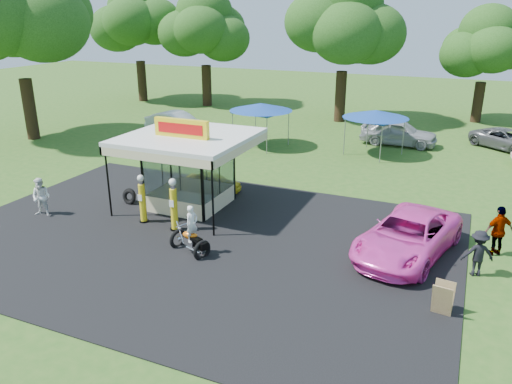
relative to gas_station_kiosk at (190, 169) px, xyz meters
The scene contains 23 objects.
ground 5.67m from the gas_station_kiosk, 68.18° to the right, with size 120.00×120.00×0.00m, color #2C581B.
asphalt_apron 4.01m from the gas_station_kiosk, 56.26° to the right, with size 20.00×14.00×0.04m, color black.
gas_station_kiosk is the anchor object (origin of this frame).
gas_pump_left 2.75m from the gas_station_kiosk, 108.81° to the right, with size 0.40×0.40×2.15m.
gas_pump_right 2.89m from the gas_station_kiosk, 73.03° to the right, with size 0.42×0.42×2.26m.
motorcycle 5.01m from the gas_station_kiosk, 59.07° to the right, with size 1.76×1.27×1.99m.
spare_tires 3.27m from the gas_station_kiosk, 161.76° to the right, with size 0.86×0.51×0.74m.
a_frame_sign 12.38m from the gas_station_kiosk, 22.53° to the right, with size 0.61×0.58×1.04m.
kiosk_car 2.56m from the gas_station_kiosk, 90.00° to the left, with size 1.13×2.82×0.96m, color yellow.
pink_sedan 9.98m from the gas_station_kiosk, ahead, with size 2.59×5.62×1.56m, color #FF45C4.
spectator_west 6.57m from the gas_station_kiosk, 145.86° to the right, with size 0.84×0.66×1.73m, color white.
spectator_east_a 12.41m from the gas_station_kiosk, ahead, with size 1.06×0.61×1.65m, color black.
spectator_east_b 12.93m from the gas_station_kiosk, ahead, with size 1.12×0.47×1.92m, color gray.
bg_car_a 14.52m from the gas_station_kiosk, 124.44° to the left, with size 1.75×5.03×1.66m, color white.
bg_car_c 16.96m from the gas_station_kiosk, 65.34° to the left, with size 2.01×5.00×1.70m, color #A6A6AA.
bg_car_d 21.95m from the gas_station_kiosk, 51.17° to the left, with size 2.17×4.70×1.31m, color #59595B.
tent_west 11.47m from the gas_station_kiosk, 96.60° to the left, with size 4.14×4.14×2.90m.
tent_east 13.71m from the gas_station_kiosk, 64.09° to the left, with size 4.04×4.04×2.83m.
oak_far_a 30.81m from the gas_station_kiosk, 129.71° to the left, with size 9.27×9.27×10.98m.
oak_far_b 26.94m from the gas_station_kiosk, 117.22° to the left, with size 8.80×8.80×10.49m.
oak_far_c 22.19m from the gas_station_kiosk, 86.22° to the left, with size 9.71×9.71×11.45m.
oak_far_d 28.49m from the gas_station_kiosk, 65.44° to the left, with size 7.51×7.51×8.94m.
oak_near 19.29m from the gas_station_kiosk, 157.97° to the left, with size 10.78×10.78×12.41m.
Camera 1 is at (9.42, -13.62, 8.52)m, focal length 35.00 mm.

